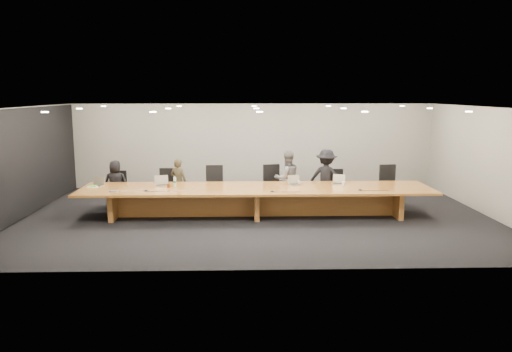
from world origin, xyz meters
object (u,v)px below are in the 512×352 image
at_px(person_b, 179,182).
at_px(person_c, 287,178).
at_px(chair_mid_right, 274,185).
at_px(paper_cup_near, 299,183).
at_px(paper_cup_far, 343,184).
at_px(mic_left, 146,191).
at_px(chair_far_right, 391,185).
at_px(person_a, 116,184).
at_px(laptop_a, 97,182).
at_px(mic_center, 272,191).
at_px(water_bottle, 175,182).
at_px(chair_right, 337,187).
at_px(laptop_d, 295,180).
at_px(laptop_b, 162,181).
at_px(laptop_e, 338,179).
at_px(av_box, 114,191).
at_px(chair_left, 166,187).
at_px(mic_right, 360,190).
at_px(chair_mid_left, 214,186).
at_px(amber_mug, 169,186).
at_px(chair_far_left, 118,188).
at_px(conference_table, 256,196).

xyz_separation_m(person_b, person_c, (3.05, -0.09, 0.11)).
distance_m(chair_mid_right, paper_cup_near, 1.10).
distance_m(paper_cup_far, mic_left, 5.09).
bearing_deg(chair_far_right, chair_mid_right, 167.89).
xyz_separation_m(person_a, laptop_a, (-0.27, -0.84, 0.21)).
bearing_deg(mic_center, water_bottle, 162.39).
distance_m(chair_right, person_b, 4.48).
bearing_deg(paper_cup_far, mic_center, -157.42).
height_order(laptop_d, mic_center, laptop_d).
relative_size(laptop_b, laptop_e, 1.08).
bearing_deg(laptop_d, av_box, 174.86).
xyz_separation_m(chair_left, paper_cup_near, (3.66, -0.86, 0.27)).
bearing_deg(mic_center, laptop_d, 53.77).
distance_m(mic_center, mic_right, 2.22).
height_order(paper_cup_near, mic_center, paper_cup_near).
bearing_deg(mic_left, chair_mid_left, 44.81).
relative_size(amber_mug, av_box, 0.51).
xyz_separation_m(chair_far_right, laptop_d, (-2.81, -0.83, 0.30)).
xyz_separation_m(av_box, mic_center, (3.90, -0.12, -0.00)).
bearing_deg(chair_mid_right, water_bottle, -172.10).
bearing_deg(water_bottle, mic_center, -17.61).
height_order(chair_right, person_b, person_b).
height_order(laptop_e, paper_cup_near, laptop_e).
distance_m(laptop_a, mic_right, 6.78).
xyz_separation_m(chair_far_left, chair_right, (6.19, -0.02, 0.01)).
bearing_deg(person_c, laptop_b, -4.60).
bearing_deg(laptop_d, person_c, 84.68).
height_order(chair_left, laptop_b, chair_left).
bearing_deg(laptop_a, conference_table, 9.25).
xyz_separation_m(chair_left, laptop_a, (-1.63, -0.99, 0.34)).
distance_m(laptop_e, paper_cup_far, 0.23).
bearing_deg(chair_mid_right, amber_mug, -170.32).
distance_m(chair_mid_left, chair_far_right, 4.99).
relative_size(chair_right, person_a, 0.77).
distance_m(laptop_a, amber_mug, 1.91).
xyz_separation_m(laptop_b, mic_left, (-0.29, -0.70, -0.12)).
bearing_deg(mic_center, av_box, 178.26).
bearing_deg(mic_right, laptop_d, 153.46).
xyz_separation_m(person_b, laptop_b, (-0.31, -0.95, 0.21)).
bearing_deg(chair_mid_left, laptop_b, -147.37).
height_order(laptop_a, av_box, laptop_a).
bearing_deg(chair_far_right, chair_far_left, 169.76).
distance_m(chair_mid_right, av_box, 4.43).
distance_m(chair_far_left, chair_mid_left, 2.72).
distance_m(chair_left, laptop_e, 4.81).
bearing_deg(mic_right, chair_right, 99.05).
bearing_deg(person_c, laptop_a, -9.22).
bearing_deg(chair_left, mic_right, -13.70).
xyz_separation_m(chair_far_left, laptop_b, (1.40, -0.97, 0.39)).
bearing_deg(av_box, paper_cup_near, 19.63).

